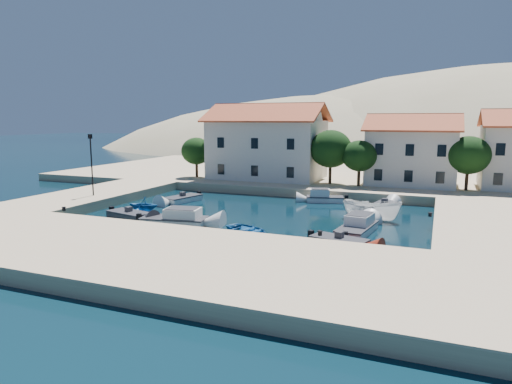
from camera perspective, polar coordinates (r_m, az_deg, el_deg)
ground at (r=33.32m, az=-5.93°, el=-6.12°), size 400.00×400.00×0.00m
quay_south at (r=28.24m, az=-11.71°, el=-8.02°), size 52.00×12.00×1.00m
quay_east at (r=39.58m, az=29.31°, el=-4.06°), size 11.00×20.00×1.00m
quay_west at (r=52.02m, az=-19.41°, el=-0.50°), size 8.00×20.00×1.00m
quay_north at (r=68.14m, az=10.73°, el=2.03°), size 80.00×36.00×1.00m
hills at (r=155.43m, az=23.59°, el=-3.59°), size 254.00×176.00×99.00m
building_left at (r=60.26m, az=1.45°, el=6.46°), size 14.70×9.45×9.70m
building_mid at (r=57.54m, az=18.91°, el=5.14°), size 10.50×8.40×8.30m
trees at (r=54.99m, az=10.85°, el=4.90°), size 37.30×5.30×6.45m
lamppost at (r=49.03m, az=-19.89°, el=3.93°), size 0.35×0.25×6.22m
bollards at (r=35.33m, az=1.01°, el=-3.27°), size 29.36×9.56×0.30m
motorboat_grey_sw at (r=41.99m, az=-15.61°, el=-2.81°), size 4.43×2.75×1.25m
cabin_cruiser_south at (r=38.72m, az=-10.17°, el=-3.33°), size 5.76×3.27×1.60m
rowboat_south at (r=35.22m, az=-1.02°, el=-5.23°), size 5.04×4.51×0.86m
motorboat_red_se at (r=32.24m, az=10.35°, el=-6.20°), size 4.21×2.74×1.25m
cabin_cruiser_east at (r=36.06m, az=12.51°, el=-4.33°), size 2.68×5.35×1.60m
boat_east at (r=41.13m, az=14.21°, el=-3.41°), size 5.40×2.66×2.00m
motorboat_white_ne at (r=46.42m, az=15.74°, el=-1.69°), size 2.46×3.97×1.25m
rowboat_west at (r=45.27m, az=-13.87°, el=-2.26°), size 3.27×2.95×1.53m
motorboat_white_west at (r=49.20m, az=-9.14°, el=-0.87°), size 2.91×4.65×1.25m
cabin_cruiser_north at (r=48.87m, az=8.60°, el=-0.70°), size 4.15×2.55×1.60m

